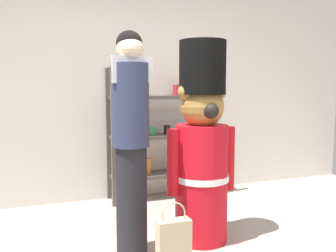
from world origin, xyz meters
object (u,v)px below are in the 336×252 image
(merchandise_shelf, at_px, (160,134))
(person_shopper, at_px, (131,137))
(shopping_bag, at_px, (174,243))
(teddy_bear_guard, at_px, (202,148))

(merchandise_shelf, bearing_deg, person_shopper, -117.27)
(merchandise_shelf, xyz_separation_m, shopping_bag, (-0.46, -1.65, -0.57))
(merchandise_shelf, height_order, shopping_bag, merchandise_shelf)
(teddy_bear_guard, relative_size, shopping_bag, 3.43)
(person_shopper, relative_size, shopping_bag, 3.52)
(teddy_bear_guard, bearing_deg, shopping_bag, -136.43)
(merchandise_shelf, bearing_deg, shopping_bag, -105.43)
(person_shopper, distance_m, shopping_bag, 0.84)
(merchandise_shelf, xyz_separation_m, teddy_bear_guard, (-0.06, -1.27, 0.04))
(teddy_bear_guard, bearing_deg, merchandise_shelf, 87.41)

